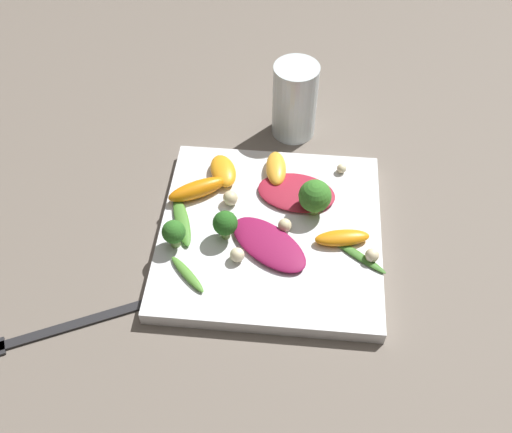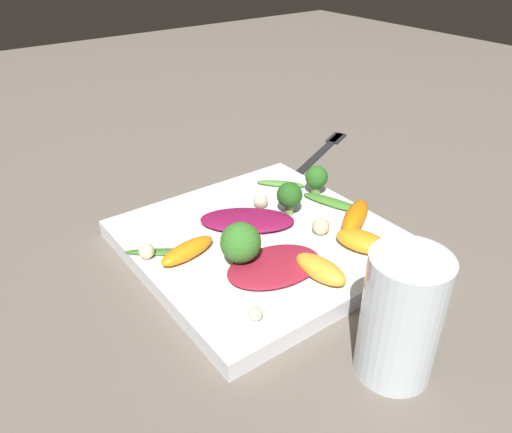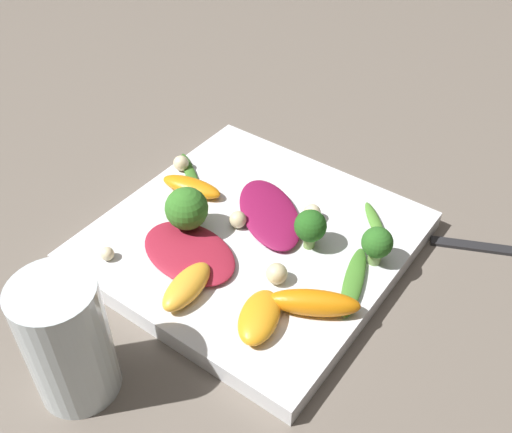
% 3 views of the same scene
% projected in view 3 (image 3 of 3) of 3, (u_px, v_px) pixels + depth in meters
% --- Properties ---
extents(ground_plane, '(2.40, 2.40, 0.00)m').
position_uv_depth(ground_plane, '(252.00, 247.00, 0.58)').
color(ground_plane, '#6B6056').
extents(plate, '(0.27, 0.27, 0.02)m').
position_uv_depth(plate, '(252.00, 240.00, 0.57)').
color(plate, white).
rests_on(plate, ground_plane).
extents(drinking_glass, '(0.06, 0.06, 0.11)m').
position_uv_depth(drinking_glass, '(67.00, 341.00, 0.43)').
color(drinking_glass, silver).
rests_on(drinking_glass, ground_plane).
extents(radicchio_leaf_0, '(0.08, 0.11, 0.01)m').
position_uv_depth(radicchio_leaf_0, '(189.00, 252.00, 0.54)').
color(radicchio_leaf_0, maroon).
rests_on(radicchio_leaf_0, plate).
extents(radicchio_leaf_1, '(0.11, 0.12, 0.01)m').
position_uv_depth(radicchio_leaf_1, '(271.00, 214.00, 0.58)').
color(radicchio_leaf_1, maroon).
rests_on(radicchio_leaf_1, plate).
extents(orange_segment_0, '(0.06, 0.08, 0.02)m').
position_uv_depth(orange_segment_0, '(314.00, 303.00, 0.49)').
color(orange_segment_0, orange).
rests_on(orange_segment_0, plate).
extents(orange_segment_1, '(0.03, 0.07, 0.02)m').
position_uv_depth(orange_segment_1, '(191.00, 187.00, 0.61)').
color(orange_segment_1, orange).
rests_on(orange_segment_1, plate).
extents(orange_segment_2, '(0.06, 0.05, 0.02)m').
position_uv_depth(orange_segment_2, '(259.00, 317.00, 0.48)').
color(orange_segment_2, orange).
rests_on(orange_segment_2, plate).
extents(orange_segment_3, '(0.06, 0.03, 0.02)m').
position_uv_depth(orange_segment_3, '(188.00, 287.00, 0.50)').
color(orange_segment_3, '#FCAD33').
rests_on(orange_segment_3, plate).
extents(broccoli_floret_0, '(0.03, 0.03, 0.04)m').
position_uv_depth(broccoli_floret_0, '(377.00, 244.00, 0.52)').
color(broccoli_floret_0, '#84AD5B').
rests_on(broccoli_floret_0, plate).
extents(broccoli_floret_1, '(0.04, 0.04, 0.05)m').
position_uv_depth(broccoli_floret_1, '(187.00, 209.00, 0.55)').
color(broccoli_floret_1, '#7A9E51').
rests_on(broccoli_floret_1, plate).
extents(broccoli_floret_2, '(0.03, 0.03, 0.04)m').
position_uv_depth(broccoli_floret_2, '(310.00, 227.00, 0.54)').
color(broccoli_floret_2, '#7A9E51').
rests_on(broccoli_floret_2, plate).
extents(arugula_sprig_0, '(0.06, 0.07, 0.00)m').
position_uv_depth(arugula_sprig_0, '(191.00, 175.00, 0.63)').
color(arugula_sprig_0, '#3D7528').
rests_on(arugula_sprig_0, plate).
extents(arugula_sprig_1, '(0.05, 0.05, 0.01)m').
position_uv_depth(arugula_sprig_1, '(375.00, 223.00, 0.57)').
color(arugula_sprig_1, '#518E33').
rests_on(arugula_sprig_1, plate).
extents(arugula_sprig_2, '(0.08, 0.04, 0.01)m').
position_uv_depth(arugula_sprig_2, '(351.00, 284.00, 0.51)').
color(arugula_sprig_2, '#47842D').
rests_on(arugula_sprig_2, plate).
extents(macadamia_nut_0, '(0.02, 0.02, 0.02)m').
position_uv_depth(macadamia_nut_0, '(312.00, 213.00, 0.57)').
color(macadamia_nut_0, beige).
rests_on(macadamia_nut_0, plate).
extents(macadamia_nut_1, '(0.02, 0.02, 0.02)m').
position_uv_depth(macadamia_nut_1, '(277.00, 274.00, 0.51)').
color(macadamia_nut_1, beige).
rests_on(macadamia_nut_1, plate).
extents(macadamia_nut_2, '(0.01, 0.01, 0.01)m').
position_uv_depth(macadamia_nut_2, '(107.00, 254.00, 0.54)').
color(macadamia_nut_2, beige).
rests_on(macadamia_nut_2, plate).
extents(macadamia_nut_3, '(0.02, 0.02, 0.02)m').
position_uv_depth(macadamia_nut_3, '(235.00, 222.00, 0.56)').
color(macadamia_nut_3, beige).
rests_on(macadamia_nut_3, plate).
extents(macadamia_nut_4, '(0.02, 0.02, 0.02)m').
position_uv_depth(macadamia_nut_4, '(181.00, 163.00, 0.63)').
color(macadamia_nut_4, beige).
rests_on(macadamia_nut_4, plate).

